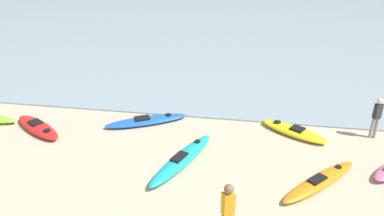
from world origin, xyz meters
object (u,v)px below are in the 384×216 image
(kayak_on_sand_0, at_px, (38,127))
(kayak_on_sand_5, at_px, (146,121))
(person_near_foreground, at_px, (228,210))
(kayak_on_sand_2, at_px, (182,159))
(person_near_waterline, at_px, (377,116))
(kayak_on_sand_6, at_px, (294,131))
(kayak_on_sand_4, at_px, (320,181))

(kayak_on_sand_0, bearing_deg, kayak_on_sand_5, 17.17)
(kayak_on_sand_0, xyz_separation_m, person_near_foreground, (7.58, -4.50, 0.84))
(kayak_on_sand_0, relative_size, kayak_on_sand_2, 0.76)
(person_near_foreground, relative_size, person_near_waterline, 1.08)
(kayak_on_sand_2, distance_m, person_near_waterline, 7.22)
(kayak_on_sand_5, distance_m, person_near_foreground, 6.83)
(kayak_on_sand_5, relative_size, person_near_waterline, 2.04)
(kayak_on_sand_0, relative_size, kayak_on_sand_5, 0.84)
(kayak_on_sand_6, bearing_deg, kayak_on_sand_5, -179.56)
(kayak_on_sand_4, xyz_separation_m, person_near_foreground, (-2.60, -2.74, 0.85))
(person_near_waterline, bearing_deg, kayak_on_sand_6, -175.38)
(kayak_on_sand_4, bearing_deg, person_near_foreground, -133.46)
(kayak_on_sand_4, height_order, kayak_on_sand_6, kayak_on_sand_6)
(kayak_on_sand_2, xyz_separation_m, person_near_waterline, (6.61, 2.81, 0.73))
(kayak_on_sand_5, bearing_deg, kayak_on_sand_2, -52.85)
(kayak_on_sand_5, bearing_deg, kayak_on_sand_0, -162.83)
(person_near_foreground, bearing_deg, kayak_on_sand_4, 46.54)
(kayak_on_sand_0, bearing_deg, person_near_foreground, -30.72)
(kayak_on_sand_0, distance_m, kayak_on_sand_5, 4.13)
(kayak_on_sand_5, xyz_separation_m, person_near_waterline, (8.53, 0.27, 0.78))
(kayak_on_sand_4, height_order, person_near_foreground, person_near_foreground)
(kayak_on_sand_6, relative_size, person_near_waterline, 1.66)
(kayak_on_sand_2, relative_size, person_near_waterline, 2.24)
(person_near_waterline, bearing_deg, kayak_on_sand_4, -125.35)
(kayak_on_sand_0, distance_m, kayak_on_sand_6, 9.73)
(kayak_on_sand_2, relative_size, kayak_on_sand_6, 1.35)
(kayak_on_sand_0, relative_size, kayak_on_sand_6, 1.03)
(kayak_on_sand_6, xyz_separation_m, person_near_waterline, (2.84, 0.23, 0.77))
(kayak_on_sand_6, bearing_deg, kayak_on_sand_2, -145.63)
(kayak_on_sand_2, bearing_deg, kayak_on_sand_0, 167.35)
(kayak_on_sand_2, bearing_deg, kayak_on_sand_5, 127.15)
(kayak_on_sand_6, bearing_deg, person_near_waterline, 4.62)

